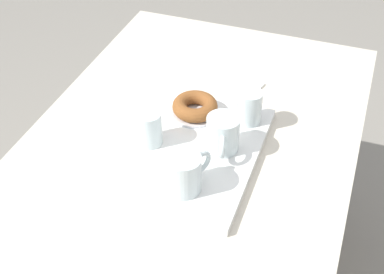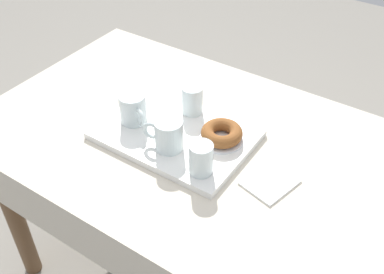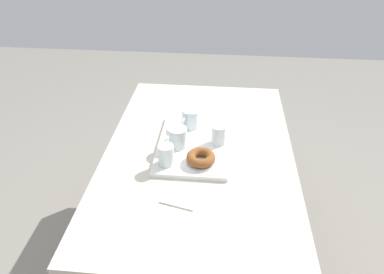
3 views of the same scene
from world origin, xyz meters
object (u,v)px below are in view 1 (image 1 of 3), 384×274
(dining_table, at_px, (187,178))
(tea_mug_right, at_px, (184,174))
(serving_tray, at_px, (193,152))
(donut_plate_left, at_px, (195,113))
(water_glass_far, at_px, (249,109))
(paper_napkin, at_px, (236,86))
(sugar_donut_left, at_px, (195,106))
(water_glass_near, at_px, (149,130))
(tea_mug_left, at_px, (223,134))

(dining_table, bearing_deg, tea_mug_right, 18.42)
(serving_tray, relative_size, donut_plate_left, 3.52)
(water_glass_far, xyz_separation_m, paper_napkin, (-0.17, -0.08, -0.06))
(serving_tray, height_order, sugar_donut_left, sugar_donut_left)
(sugar_donut_left, bearing_deg, tea_mug_right, 14.57)
(serving_tray, xyz_separation_m, tea_mug_right, (0.13, 0.03, 0.05))
(serving_tray, bearing_deg, water_glass_near, -82.86)
(tea_mug_right, distance_m, paper_napkin, 0.45)
(dining_table, distance_m, water_glass_near, 0.20)
(donut_plate_left, bearing_deg, tea_mug_left, 46.16)
(tea_mug_right, relative_size, sugar_donut_left, 0.97)
(tea_mug_left, height_order, sugar_donut_left, tea_mug_left)
(water_glass_far, xyz_separation_m, sugar_donut_left, (0.02, -0.14, -0.01))
(water_glass_far, height_order, donut_plate_left, water_glass_far)
(dining_table, xyz_separation_m, serving_tray, (0.03, 0.03, 0.12))
(tea_mug_right, height_order, water_glass_far, tea_mug_right)
(dining_table, relative_size, water_glass_near, 14.19)
(dining_table, distance_m, donut_plate_left, 0.18)
(paper_napkin, bearing_deg, serving_tray, -3.04)
(dining_table, distance_m, sugar_donut_left, 0.19)
(serving_tray, bearing_deg, water_glass_far, 147.24)
(serving_tray, bearing_deg, tea_mug_right, 11.21)
(serving_tray, height_order, water_glass_far, water_glass_far)
(sugar_donut_left, bearing_deg, water_glass_near, -24.82)
(dining_table, relative_size, donut_plate_left, 10.14)
(tea_mug_right, relative_size, water_glass_near, 1.29)
(water_glass_far, height_order, sugar_donut_left, water_glass_far)
(serving_tray, xyz_separation_m, paper_napkin, (-0.32, 0.02, -0.01))
(dining_table, relative_size, water_glass_far, 14.19)
(tea_mug_right, bearing_deg, sugar_donut_left, -165.43)
(serving_tray, xyz_separation_m, tea_mug_left, (-0.03, 0.07, 0.05))
(serving_tray, distance_m, water_glass_near, 0.12)
(water_glass_near, bearing_deg, dining_table, 115.46)
(donut_plate_left, bearing_deg, serving_tray, 17.87)
(tea_mug_right, relative_size, water_glass_far, 1.29)
(tea_mug_left, bearing_deg, water_glass_near, -76.91)
(serving_tray, xyz_separation_m, water_glass_near, (0.01, -0.11, 0.05))
(water_glass_near, bearing_deg, tea_mug_left, 103.09)
(sugar_donut_left, relative_size, paper_napkin, 0.91)
(paper_napkin, bearing_deg, donut_plate_left, -17.72)
(tea_mug_left, relative_size, tea_mug_right, 1.05)
(donut_plate_left, bearing_deg, dining_table, 8.53)
(tea_mug_right, relative_size, paper_napkin, 0.88)
(water_glass_near, height_order, water_glass_far, same)
(donut_plate_left, bearing_deg, water_glass_near, -24.82)
(water_glass_far, relative_size, sugar_donut_left, 0.75)
(water_glass_near, bearing_deg, tea_mug_right, 48.74)
(serving_tray, xyz_separation_m, water_glass_far, (-0.15, 0.10, 0.05))
(sugar_donut_left, bearing_deg, tea_mug_left, 46.16)
(water_glass_near, bearing_deg, paper_napkin, 159.07)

